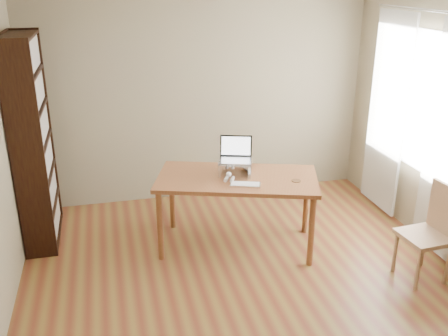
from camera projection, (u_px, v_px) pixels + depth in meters
The scene contains 10 objects.
room at pixel (262, 154), 3.84m from camera, with size 4.04×4.54×2.64m.
bookshelf at pixel (33, 142), 4.91m from camera, with size 0.30×0.90×2.10m.
curtains at pixel (416, 126), 5.02m from camera, with size 0.03×1.90×2.25m.
desk at pixel (237, 185), 4.89m from camera, with size 1.72×1.22×0.75m.
laptop_stand at pixel (235, 166), 4.90m from camera, with size 0.32×0.25×0.13m.
laptop at pixel (234, 154), 4.91m from camera, with size 0.37×0.36×0.23m.
keyboard at pixel (245, 184), 4.66m from camera, with size 0.31×0.21×0.02m.
coaster at pixel (296, 181), 4.76m from camera, with size 0.09×0.09×0.01m, color #522F1C.
cat at pixel (231, 167), 4.93m from camera, with size 0.26×0.49×0.16m.
chair at pixel (432, 230), 4.41m from camera, with size 0.43×0.43×0.89m.
Camera 1 is at (-1.11, -3.44, 2.59)m, focal length 40.00 mm.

